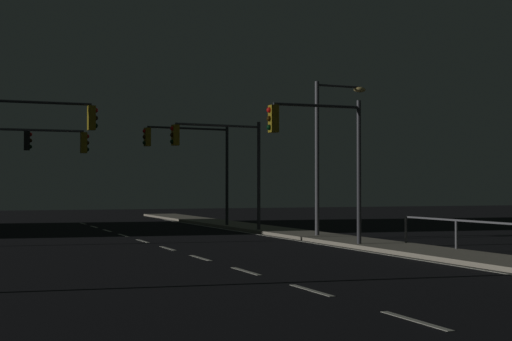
# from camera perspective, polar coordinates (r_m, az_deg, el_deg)

# --- Properties ---
(ground_plane) EXTENTS (112.00, 112.00, 0.00)m
(ground_plane) POSITION_cam_1_polar(r_m,az_deg,el_deg) (20.82, -1.24, -7.27)
(ground_plane) COLOR black
(ground_plane) RESTS_ON ground
(sidewalk_right) EXTENTS (2.42, 77.00, 0.14)m
(sidewalk_right) POSITION_cam_1_polar(r_m,az_deg,el_deg) (24.32, 15.48, -6.18)
(sidewalk_right) COLOR #9E937F
(sidewalk_right) RESTS_ON ground
(lane_markings_center) EXTENTS (0.14, 50.00, 0.01)m
(lane_markings_center) POSITION_cam_1_polar(r_m,az_deg,el_deg) (24.12, -4.07, -6.42)
(lane_markings_center) COLOR silver
(lane_markings_center) RESTS_ON ground
(lane_edge_line) EXTENTS (0.14, 53.00, 0.01)m
(lane_edge_line) POSITION_cam_1_polar(r_m,az_deg,el_deg) (27.78, 6.84, -5.72)
(lane_edge_line) COLOR silver
(lane_edge_line) RESTS_ON ground
(traffic_light_mid_left) EXTENTS (4.85, 0.83, 5.39)m
(traffic_light_mid_left) POSITION_cam_1_polar(r_m,az_deg,el_deg) (41.10, -4.79, 1.29)
(traffic_light_mid_left) COLOR #2D3033
(traffic_light_mid_left) RESTS_ON sidewalk_right
(traffic_light_far_left) EXTENTS (4.68, 0.35, 5.65)m
(traffic_light_far_left) POSITION_cam_1_polar(r_m,az_deg,el_deg) (30.54, -16.37, 2.26)
(traffic_light_far_left) COLOR #38383D
(traffic_light_far_left) RESTS_ON ground
(traffic_light_overhead_east) EXTENTS (3.69, 0.34, 5.19)m
(traffic_light_overhead_east) POSITION_cam_1_polar(r_m,az_deg,el_deg) (27.69, 4.68, 2.10)
(traffic_light_overhead_east) COLOR #38383D
(traffic_light_overhead_east) RESTS_ON sidewalk_right
(traffic_light_near_right) EXTENTS (4.63, 0.81, 5.19)m
(traffic_light_near_right) POSITION_cam_1_polar(r_m,az_deg,el_deg) (36.54, -2.62, 1.37)
(traffic_light_near_right) COLOR #38383D
(traffic_light_near_right) RESTS_ON sidewalk_right
(traffic_light_far_right) EXTENTS (5.23, 0.34, 4.99)m
(traffic_light_far_right) POSITION_cam_1_polar(r_m,az_deg,el_deg) (36.05, -16.52, 1.06)
(traffic_light_far_right) COLOR #2D3033
(traffic_light_far_right) RESTS_ON ground
(street_lamp_mid_block) EXTENTS (2.48, 0.36, 6.56)m
(street_lamp_mid_block) POSITION_cam_1_polar(r_m,az_deg,el_deg) (33.44, 5.17, 2.19)
(street_lamp_mid_block) COLOR #4C4C51
(street_lamp_mid_block) RESTS_ON sidewalk_right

